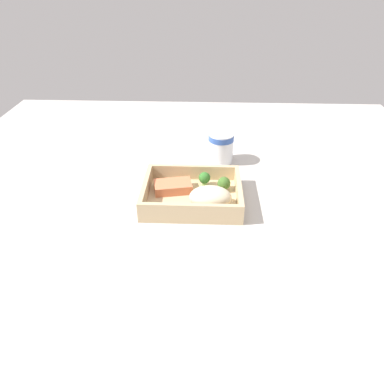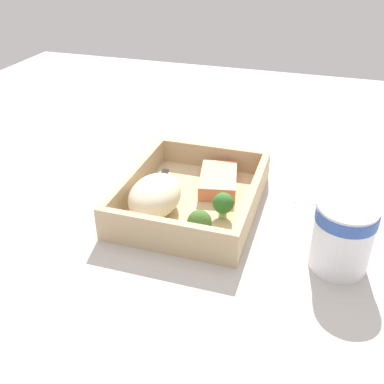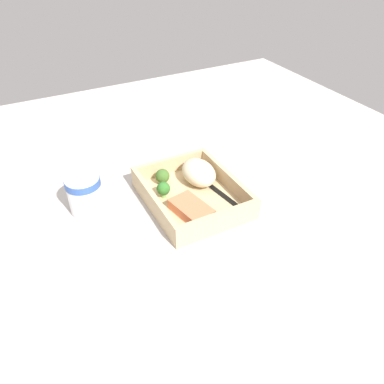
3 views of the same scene
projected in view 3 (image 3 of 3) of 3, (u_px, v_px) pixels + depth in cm
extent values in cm
cube|color=#B5AFA9|center=(192.00, 204.00, 90.45)|extent=(160.00, 160.00, 2.00)
cube|color=tan|center=(192.00, 199.00, 89.49)|extent=(25.69, 20.72, 1.20)
cube|color=tan|center=(227.00, 179.00, 91.49)|extent=(25.69, 1.20, 4.15)
cube|color=tan|center=(154.00, 202.00, 84.25)|extent=(25.69, 1.20, 4.15)
cube|color=tan|center=(219.00, 221.00, 79.23)|extent=(1.20, 18.32, 4.15)
cube|color=tan|center=(170.00, 165.00, 96.51)|extent=(1.20, 18.32, 4.15)
cube|color=#DA744D|center=(191.00, 209.00, 83.55)|extent=(10.94, 7.82, 2.45)
ellipsoid|color=beige|center=(199.00, 172.00, 92.47)|extent=(10.73, 7.60, 5.57)
cylinder|color=#78A25B|center=(163.00, 181.00, 93.36)|extent=(1.34, 1.34, 1.14)
sphere|color=#3E6527|center=(162.00, 176.00, 92.43)|extent=(3.54, 3.54, 3.54)
cylinder|color=#7DAD61|center=(164.00, 194.00, 88.71)|extent=(1.22, 1.22, 1.60)
sphere|color=#306D28|center=(163.00, 188.00, 87.69)|extent=(3.21, 3.21, 3.21)
cube|color=black|center=(219.00, 192.00, 90.22)|extent=(12.42, 2.98, 0.44)
cube|color=black|center=(199.00, 177.00, 95.28)|extent=(3.70, 2.69, 0.44)
cylinder|color=white|center=(85.00, 194.00, 84.17)|extent=(7.59, 7.59, 9.41)
cylinder|color=#3356A8|center=(82.00, 182.00, 82.08)|extent=(7.82, 7.82, 1.69)
cube|color=white|center=(120.00, 265.00, 73.58)|extent=(10.45, 15.14, 0.24)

